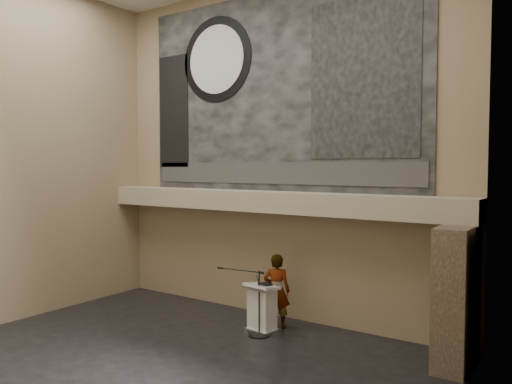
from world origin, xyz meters
The scene contains 19 objects.
floor centered at (0.00, 0.00, 0.00)m, with size 10.00×10.00×0.00m, color black.
wall_back centered at (0.00, 4.00, 4.25)m, with size 10.00×0.02×8.50m, color #877856.
wall_left centered at (-5.00, 0.00, 4.25)m, with size 0.02×8.00×8.50m, color #877856.
wall_right centered at (5.00, 0.00, 4.25)m, with size 0.02×8.00×8.50m, color #877856.
soffit centered at (0.00, 3.60, 2.95)m, with size 10.00×0.80×0.50m, color tan.
sprinkler_left centered at (-1.60, 3.55, 2.67)m, with size 0.04×0.04×0.06m, color #B2893D.
sprinkler_right centered at (1.90, 3.55, 2.67)m, with size 0.04×0.04×0.06m, color #B2893D.
banner centered at (0.00, 3.97, 5.70)m, with size 8.00×0.05×5.00m, color black.
banner_text_strip centered at (0.00, 3.93, 3.65)m, with size 7.76×0.02×0.55m, color #2F2F2F.
banner_clock_rim centered at (-1.80, 3.93, 6.70)m, with size 2.30×2.30×0.02m, color black.
banner_clock_face centered at (-1.80, 3.91, 6.70)m, with size 1.84×1.84×0.02m, color silver.
banner_building_print centered at (2.40, 3.93, 5.80)m, with size 2.60×0.02×3.60m, color black.
banner_brick_print centered at (-3.40, 3.93, 5.40)m, with size 1.10×0.02×3.20m, color black.
stone_pier centered at (4.65, 3.15, 1.35)m, with size 0.60×1.40×2.70m, color #433529.
lectern centered at (0.50, 2.72, 0.55)m, with size 0.82×0.64×1.14m.
binder centered at (0.56, 2.75, 1.12)m, with size 0.29×0.23×0.04m, color black.
papers centered at (0.41, 2.71, 1.10)m, with size 0.20×0.27×0.01m, color silver.
speaker_person centered at (0.60, 3.20, 0.88)m, with size 0.64×0.42×1.76m, color silver.
mic_stand centered at (0.54, 2.48, 0.21)m, with size 1.34×0.52×1.48m.
Camera 1 is at (6.81, -6.68, 3.83)m, focal length 35.00 mm.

